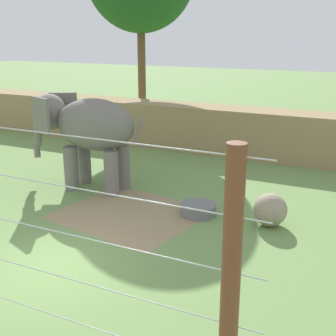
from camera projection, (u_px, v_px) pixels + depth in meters
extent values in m
plane|color=#6B8E4C|center=(49.00, 267.00, 10.91)|extent=(120.00, 120.00, 0.00)
cube|color=#937F5B|center=(130.00, 214.00, 14.08)|extent=(4.64, 4.26, 0.01)
cube|color=#997F56|center=(220.00, 130.00, 21.00)|extent=(36.00, 1.80, 2.12)
cylinder|color=slate|center=(71.00, 168.00, 16.02)|extent=(0.50, 0.50, 1.58)
cylinder|color=slate|center=(84.00, 162.00, 16.80)|extent=(0.50, 0.50, 1.58)
cylinder|color=slate|center=(111.00, 173.00, 15.45)|extent=(0.50, 0.50, 1.58)
cylinder|color=slate|center=(123.00, 167.00, 16.23)|extent=(0.50, 0.50, 1.58)
ellipsoid|color=slate|center=(95.00, 125.00, 15.67)|extent=(3.05, 1.80, 1.81)
ellipsoid|color=slate|center=(50.00, 112.00, 16.23)|extent=(1.21, 1.32, 1.30)
cube|color=slate|center=(41.00, 115.00, 15.59)|extent=(0.99, 0.46, 1.24)
cube|color=slate|center=(64.00, 109.00, 16.79)|extent=(0.94, 0.60, 1.24)
cylinder|color=slate|center=(40.00, 124.00, 16.54)|extent=(0.58, 0.40, 0.71)
cylinder|color=slate|center=(38.00, 137.00, 16.73)|extent=(0.42, 0.33, 0.66)
cylinder|color=slate|center=(37.00, 149.00, 16.90)|extent=(0.25, 0.25, 0.62)
cylinder|color=slate|center=(138.00, 131.00, 15.13)|extent=(0.35, 0.14, 0.90)
sphere|color=gray|center=(270.00, 210.00, 13.11)|extent=(0.98, 0.98, 0.98)
cylinder|color=brown|center=(230.00, 291.00, 6.12)|extent=(0.27, 0.27, 4.14)
cylinder|color=slate|center=(198.00, 209.00, 13.98)|extent=(1.10, 1.10, 0.35)
cylinder|color=#38607A|center=(198.00, 205.00, 13.94)|extent=(1.01, 1.01, 0.02)
cylinder|color=brown|center=(142.00, 77.00, 25.57)|extent=(0.44, 0.44, 5.92)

